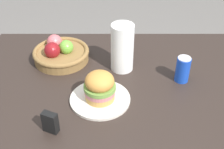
{
  "coord_description": "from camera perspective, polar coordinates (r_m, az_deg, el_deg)",
  "views": [
    {
      "loc": [
        -0.04,
        -1.17,
        1.63
      ],
      "look_at": [
        -0.03,
        -0.05,
        0.81
      ],
      "focal_mm": 49.05,
      "sensor_mm": 36.0,
      "label": 1
    }
  ],
  "objects": [
    {
      "name": "paper_towel_roll",
      "position": [
        1.48,
        1.92,
        5.03
      ],
      "size": [
        0.11,
        0.11,
        0.24
      ],
      "primitive_type": "cylinder",
      "color": "white",
      "rests_on": "dining_table"
    },
    {
      "name": "dining_table",
      "position": [
        1.53,
        1.31,
        -3.85
      ],
      "size": [
        1.4,
        0.9,
        0.75
      ],
      "color": "#2D231E",
      "rests_on": "ground_plane"
    },
    {
      "name": "napkin_holder",
      "position": [
        1.21,
        -11.45,
        -8.74
      ],
      "size": [
        0.07,
        0.05,
        0.09
      ],
      "primitive_type": "cube",
      "rotation": [
        0.0,
        0.0,
        -0.42
      ],
      "color": "black",
      "rests_on": "dining_table"
    },
    {
      "name": "plate",
      "position": [
        1.34,
        -2.25,
        -4.59
      ],
      "size": [
        0.27,
        0.27,
        0.01
      ],
      "primitive_type": "cylinder",
      "color": "silver",
      "rests_on": "dining_table"
    },
    {
      "name": "sandwich",
      "position": [
        1.3,
        -2.32,
        -2.21
      ],
      "size": [
        0.14,
        0.14,
        0.13
      ],
      "color": "tan",
      "rests_on": "plate"
    },
    {
      "name": "fruit_basket",
      "position": [
        1.6,
        -9.6,
        4.0
      ],
      "size": [
        0.29,
        0.29,
        0.12
      ],
      "color": "olive",
      "rests_on": "dining_table"
    },
    {
      "name": "soda_can",
      "position": [
        1.46,
        13.04,
        0.96
      ],
      "size": [
        0.07,
        0.07,
        0.13
      ],
      "color": "blue",
      "rests_on": "dining_table"
    }
  ]
}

